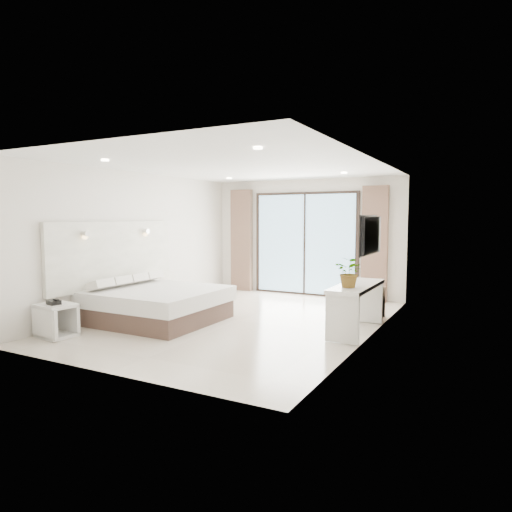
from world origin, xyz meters
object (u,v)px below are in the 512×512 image
object	(u,v)px
bed	(157,304)
nightstand	(56,320)
console_desk	(357,297)
armchair	(362,298)

from	to	relation	value
bed	nightstand	bearing A→B (deg)	-113.08
bed	nightstand	distance (m)	1.69
bed	console_desk	distance (m)	3.44
bed	armchair	distance (m)	3.70
console_desk	armchair	distance (m)	1.14
nightstand	console_desk	distance (m)	4.67
console_desk	armchair	xyz separation A→B (m)	(-0.19, 1.10, -0.21)
nightstand	console_desk	bearing A→B (deg)	38.74
nightstand	console_desk	xyz separation A→B (m)	(3.98, 2.42, 0.31)
bed	nightstand	xyz separation A→B (m)	(-0.66, -1.55, -0.05)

